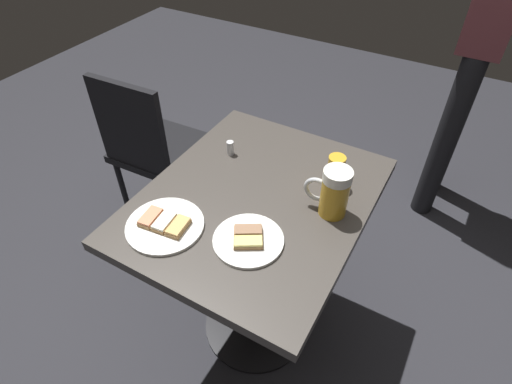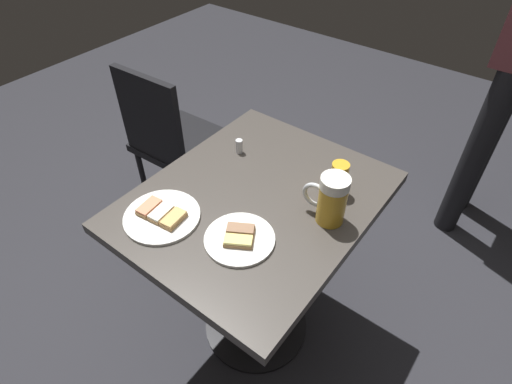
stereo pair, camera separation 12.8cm
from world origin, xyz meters
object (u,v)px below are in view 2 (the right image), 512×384
beer_glass_small (339,179)px  plate_near (162,215)px  salt_shaker (239,146)px  cafe_chair (173,140)px  plate_far (240,238)px  beer_mug (331,199)px

beer_glass_small → plate_near: bearing=-40.6°
salt_shaker → cafe_chair: 0.58m
plate_near → plate_far: 0.25m
plate_near → salt_shaker: salt_shaker is taller
beer_mug → cafe_chair: 1.00m
beer_glass_small → salt_shaker: beer_glass_small is taller
beer_mug → salt_shaker: beer_mug is taller
beer_mug → salt_shaker: (-0.10, -0.42, -0.05)m
beer_mug → beer_glass_small: beer_mug is taller
beer_mug → beer_glass_small: (-0.12, -0.04, -0.02)m
plate_far → salt_shaker: bearing=-140.7°
salt_shaker → cafe_chair: size_ratio=0.06×
plate_far → beer_glass_small: (-0.34, 0.12, 0.05)m
plate_far → cafe_chair: bearing=-119.8°
beer_mug → cafe_chair: bearing=-103.1°
beer_glass_small → plate_far: bearing=-18.8°
beer_mug → cafe_chair: size_ratio=0.18×
plate_near → salt_shaker: size_ratio=4.40×
salt_shaker → cafe_chair: (-0.12, -0.51, -0.26)m
salt_shaker → plate_far: bearing=39.3°
beer_glass_small → salt_shaker: 0.38m
beer_mug → plate_far: bearing=-34.6°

